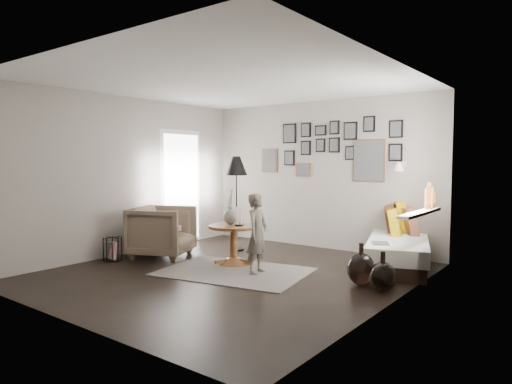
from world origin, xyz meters
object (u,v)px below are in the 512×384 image
Objects in this scene: pedestal_table at (234,246)px; child at (257,234)px; vase at (230,214)px; demijohn_large at (361,269)px; magazine_basket at (113,249)px; daybed at (400,247)px; demijohn_small at (383,277)px; armchair at (162,232)px; floor_lamp at (236,169)px.

child is at bearing -21.57° from pedestal_table.
vase is 1.01× the size of demijohn_large.
pedestal_table reaches higher than magazine_basket.
vase is 2.16m from demijohn_large.
child is at bearing -20.75° from vase.
demijohn_small is at bearing -96.50° from daybed.
pedestal_table is at bearing -101.70° from armchair.
child is at bearing -149.09° from daybed.
demijohn_small reaches higher than magazine_basket.
child reaches higher than armchair.
demijohn_small is at bearing -92.26° from child.
pedestal_table is 1.40× the size of vase.
floor_lamp is 3.37× the size of demijohn_small.
pedestal_table is 2.01m from demijohn_large.
daybed reaches higher than magazine_basket.
armchair is at bearing 81.96° from child.
child is (0.63, -0.25, 0.28)m from pedestal_table.
daybed is 1.30m from demijohn_large.
daybed is 5.66× the size of magazine_basket.
vase is 0.79m from child.
demijohn_large is at bearing -108.28° from armchair.
vase reaches higher than demijohn_small.
demijohn_large is at bearing -109.70° from daybed.
magazine_basket is 4.10m from demijohn_small.
magazine_basket is at bearing -148.71° from vase.
demijohn_large is at bearing 1.68° from vase.
demijohn_small is at bearing -110.78° from armchair.
floor_lamp is 3.06× the size of demijohn_large.
demijohn_large is at bearing 159.86° from demijohn_small.
demijohn_small is 1.75m from child.
vase is at bearing 31.29° from magazine_basket.
child is (2.30, 0.69, 0.38)m from magazine_basket.
floor_lamp is 1.47× the size of child.
demijohn_small is at bearing 12.76° from magazine_basket.
armchair is (-1.17, -0.31, -0.35)m from vase.
daybed reaches higher than demijohn_small.
armchair is 3.28m from demijohn_large.
demijohn_small is (0.33, -0.12, -0.02)m from demijohn_large.
vase is 1.95m from magazine_basket.
demijohn_large is (3.26, 0.37, -0.21)m from armchair.
magazine_basket is at bearing 97.51° from child.
armchair is 1.87× the size of demijohn_small.
demijohn_small is at bearing -16.70° from floor_lamp.
armchair is 0.81m from magazine_basket.
pedestal_table is 1.56× the size of demijohn_small.
child is (0.71, -0.27, -0.20)m from vase.
demijohn_small is (4.00, 0.91, 0.01)m from magazine_basket.
child is at bearing -166.47° from demijohn_large.
pedestal_table reaches higher than demijohn_large.
vase is 1.26m from armchair.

